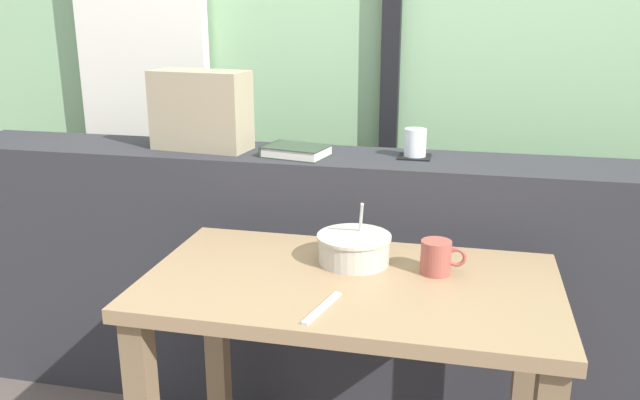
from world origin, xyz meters
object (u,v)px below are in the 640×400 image
Objects in this scene: breakfast_table at (349,329)px; closed_book at (296,151)px; fork_utensil at (322,308)px; ceramic_mug at (437,257)px; soup_bowl at (354,249)px; throw_pillow at (201,110)px; juice_glass at (415,144)px; coaster_square at (415,157)px.

closed_book reaches higher than breakfast_table.
ceramic_mug is (0.23, 0.26, 0.04)m from fork_utensil.
closed_book is 1.15× the size of soup_bowl.
breakfast_table is 3.15× the size of throw_pillow.
breakfast_table is at bearing 93.40° from fork_utensil.
juice_glass is 0.77× the size of ceramic_mug.
throw_pillow is 0.99m from fork_utensil.
fork_utensil is at bearing -99.62° from coaster_square.
coaster_square reaches higher than ceramic_mug.
ceramic_mug is at bearing -42.78° from closed_book.
ceramic_mug is at bearing -6.93° from soup_bowl.
breakfast_table is 11.56× the size of juice_glass.
closed_book is at bearing 122.77° from fork_utensil.
coaster_square is 0.72m from throw_pillow.
closed_book is 0.77m from fork_utensil.
closed_book is 1.30× the size of fork_utensil.
breakfast_table is 0.22m from fork_utensil.
coaster_square is at bearing 80.55° from breakfast_table.
closed_book reaches higher than fork_utensil.
closed_book is at bearing -170.22° from coaster_square.
throw_pillow is 0.98m from ceramic_mug.
throw_pillow is (-0.71, -0.03, 0.09)m from juice_glass.
coaster_square is 0.51m from soup_bowl.
fork_utensil is (-0.02, -0.29, -0.03)m from soup_bowl.
throw_pillow reaches higher than ceramic_mug.
throw_pillow is at bearing 142.79° from soup_bowl.
soup_bowl is at bearing 173.07° from ceramic_mug.
soup_bowl is 0.21m from ceramic_mug.
juice_glass is 0.53m from soup_bowl.
coaster_square is at bearing 101.60° from ceramic_mug.
juice_glass is at bearing 2.13° from throw_pillow.
juice_glass is at bearing 77.21° from soup_bowl.
breakfast_table is 5.23× the size of soup_bowl.
juice_glass reaches higher than soup_bowl.
breakfast_table is 0.21m from soup_bowl.
soup_bowl is at bearing -102.79° from juice_glass.
breakfast_table is at bearing -99.45° from coaster_square.
juice_glass is 0.51× the size of fork_utensil.
coaster_square is 1.15× the size of juice_glass.
fork_utensil is (0.24, -0.70, -0.19)m from closed_book.
breakfast_table is 0.68m from coaster_square.
juice_glass is 0.81m from fork_utensil.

